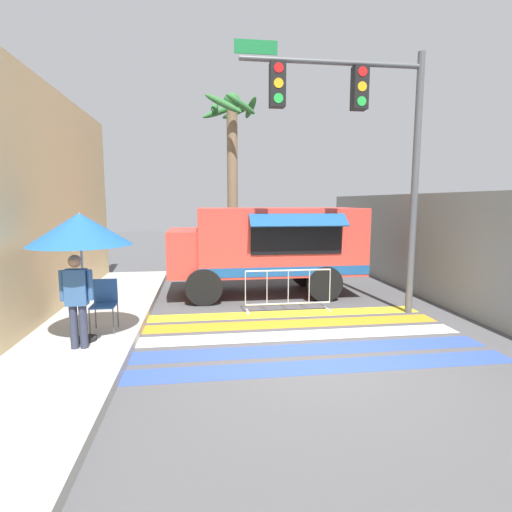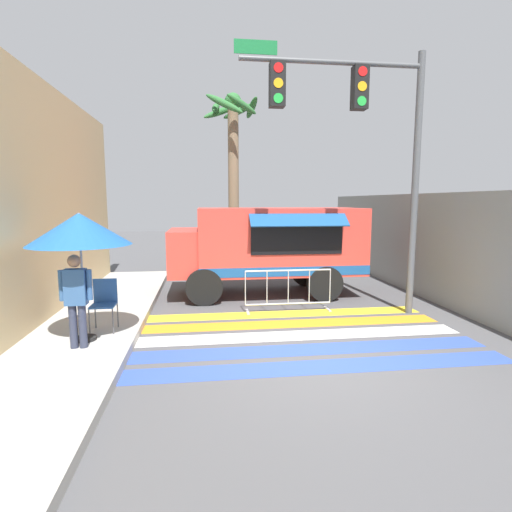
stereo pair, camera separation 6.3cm
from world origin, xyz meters
name	(u,v)px [view 1 (the left image)]	position (x,y,z in m)	size (l,w,h in m)	color
ground_plane	(318,358)	(0.00, 0.00, 0.00)	(60.00, 60.00, 0.00)	#4C4C4F
concrete_wall_right	(445,250)	(4.16, 3.00, 1.42)	(0.20, 16.00, 2.83)	gray
crosswalk_painted	(301,335)	(0.00, 1.17, 0.00)	(6.40, 3.60, 0.01)	#334FB2
food_truck	(264,243)	(-0.18, 4.73, 1.46)	(5.25, 2.62, 2.44)	#D13D33
traffic_signal_pole	(360,126)	(1.57, 2.41, 4.26)	(4.19, 0.29, 5.90)	#515456
patio_umbrella	(80,230)	(-3.96, 0.93, 2.13)	(1.72, 1.72, 2.25)	black
folding_chair	(105,300)	(-3.76, 1.51, 0.76)	(0.44, 0.44, 0.97)	#4C4C51
vendor_person	(77,296)	(-3.97, 0.57, 1.06)	(0.53, 0.21, 1.58)	#2D3347
barricade_front	(288,291)	(0.12, 2.93, 0.50)	(2.08, 0.44, 1.01)	#B7BABF
palm_tree	(232,154)	(-0.75, 8.70, 4.32)	(2.08, 2.32, 6.47)	#7A664C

